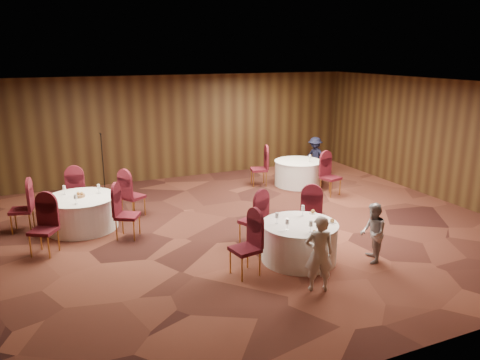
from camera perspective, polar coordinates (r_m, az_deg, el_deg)
name	(u,v)px	position (r m, az deg, el deg)	size (l,w,h in m)	color
ground	(235,230)	(10.58, -0.56, -6.14)	(12.00, 12.00, 0.00)	black
room_shell	(235,144)	(10.02, -0.59, 4.37)	(12.00, 12.00, 12.00)	silver
table_main	(299,241)	(9.09, 7.21, -7.44)	(1.46, 1.46, 0.74)	white
table_left	(82,212)	(11.16, -18.76, -3.77)	(1.60, 1.60, 0.74)	white
table_right	(298,173)	(14.10, 7.11, 0.89)	(1.42, 1.42, 0.74)	white
chairs_main	(271,227)	(9.42, 3.83, -5.68)	(2.72, 1.87, 1.00)	#3B0B16
chairs_left	(82,208)	(11.09, -18.71, -3.20)	(3.13, 3.13, 1.00)	#3B0B16
chairs_right	(294,173)	(13.54, 6.55, 0.84)	(2.04, 2.31, 1.00)	#3B0B16
tabletop_main	(307,219)	(8.91, 8.17, -4.76)	(1.09, 1.12, 0.22)	silver
tabletop_left	(80,194)	(11.03, -18.95, -1.58)	(0.81, 0.88, 0.22)	silver
tabletop_right	(310,157)	(13.88, 8.53, 2.83)	(0.08, 0.08, 0.22)	silver
mic_stand	(104,177)	(13.46, -16.24, 0.34)	(0.24, 0.24, 1.76)	black
woman_a	(319,253)	(7.93, 9.61, -8.83)	(0.48, 0.32, 1.32)	silver
woman_b	(373,233)	(9.22, 15.89, -6.22)	(0.56, 0.44, 1.15)	#A4A3A8
man_c	(315,156)	(15.22, 9.12, 2.86)	(0.81, 0.46, 1.25)	black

